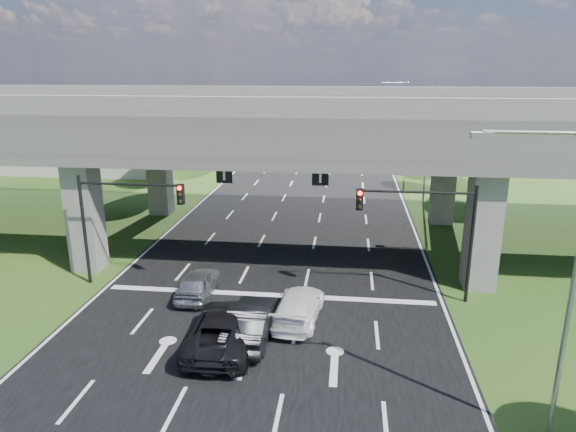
% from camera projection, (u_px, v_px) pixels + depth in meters
% --- Properties ---
extents(ground, '(160.00, 160.00, 0.00)m').
position_uv_depth(ground, '(257.00, 328.00, 23.27)').
color(ground, '#284917').
rests_on(ground, ground).
extents(road, '(18.00, 120.00, 0.03)m').
position_uv_depth(road, '(284.00, 252.00, 32.80)').
color(road, black).
rests_on(road, ground).
extents(overpass, '(80.00, 15.00, 10.00)m').
position_uv_depth(overpass, '(288.00, 124.00, 32.50)').
color(overpass, '#33312F').
rests_on(overpass, ground).
extents(warehouse, '(20.00, 10.00, 4.00)m').
position_uv_depth(warehouse, '(88.00, 152.00, 59.03)').
color(warehouse, '#9E9E99').
rests_on(warehouse, ground).
extents(signal_right, '(5.76, 0.54, 6.00)m').
position_uv_depth(signal_right, '(428.00, 221.00, 24.97)').
color(signal_right, black).
rests_on(signal_right, ground).
extents(signal_left, '(5.76, 0.54, 6.00)m').
position_uv_depth(signal_left, '(121.00, 211.00, 26.75)').
color(signal_left, black).
rests_on(signal_left, ground).
extents(streetlight_near, '(3.38, 0.25, 10.00)m').
position_uv_depth(streetlight_near, '(562.00, 267.00, 14.77)').
color(streetlight_near, gray).
rests_on(streetlight_near, ground).
extents(streetlight_far, '(3.38, 0.25, 10.00)m').
position_uv_depth(streetlight_far, '(423.00, 135.00, 43.37)').
color(streetlight_far, gray).
rests_on(streetlight_far, ground).
extents(streetlight_beyond, '(3.38, 0.25, 10.00)m').
position_uv_depth(streetlight_beyond, '(404.00, 117.00, 58.62)').
color(streetlight_beyond, gray).
rests_on(streetlight_beyond, ground).
extents(tree_left_near, '(4.50, 4.50, 7.80)m').
position_uv_depth(tree_left_near, '(159.00, 140.00, 48.30)').
color(tree_left_near, black).
rests_on(tree_left_near, ground).
extents(tree_left_mid, '(3.91, 3.90, 6.76)m').
position_uv_depth(tree_left_mid, '(159.00, 135.00, 56.45)').
color(tree_left_mid, black).
rests_on(tree_left_mid, ground).
extents(tree_left_far, '(4.80, 4.80, 8.32)m').
position_uv_depth(tree_left_far, '(213.00, 120.00, 63.35)').
color(tree_left_far, black).
rests_on(tree_left_far, ground).
extents(tree_right_near, '(4.20, 4.20, 7.28)m').
position_uv_depth(tree_right_near, '(449.00, 145.00, 47.23)').
color(tree_right_near, black).
rests_on(tree_right_near, ground).
extents(tree_right_mid, '(3.91, 3.90, 6.76)m').
position_uv_depth(tree_right_mid, '(464.00, 138.00, 54.61)').
color(tree_right_mid, black).
rests_on(tree_right_mid, ground).
extents(tree_right_far, '(4.50, 4.50, 7.80)m').
position_uv_depth(tree_right_far, '(417.00, 123.00, 62.51)').
color(tree_right_far, black).
rests_on(tree_right_far, ground).
extents(car_silver, '(1.69, 4.10, 1.39)m').
position_uv_depth(car_silver, '(198.00, 283.00, 26.33)').
color(car_silver, '#A1A4A8').
rests_on(car_silver, road).
extents(car_dark, '(1.75, 4.90, 1.61)m').
position_uv_depth(car_dark, '(251.00, 321.00, 22.16)').
color(car_dark, black).
rests_on(car_dark, road).
extents(car_white, '(2.39, 4.98, 1.40)m').
position_uv_depth(car_white, '(298.00, 306.00, 23.79)').
color(car_white, white).
rests_on(car_white, road).
extents(car_trailing, '(2.78, 5.79, 1.59)m').
position_uv_depth(car_trailing, '(224.00, 329.00, 21.56)').
color(car_trailing, black).
rests_on(car_trailing, road).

